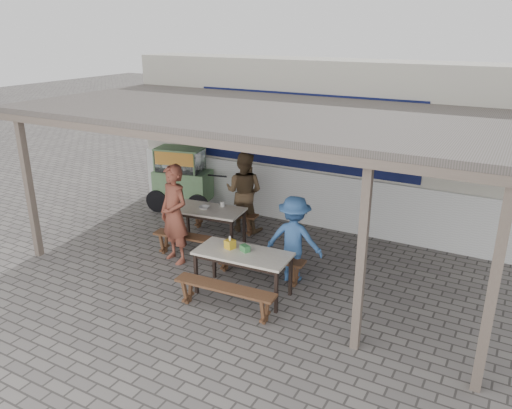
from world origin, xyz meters
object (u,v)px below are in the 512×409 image
object	(u,v)px
tissue_box	(230,244)
condiment_jar	(222,204)
donation_box	(245,248)
vendor_cart	(182,177)
table_left	(208,213)
table_right	(243,257)
bench_left_wall	(224,216)
bench_right_street	(225,292)
patron_street_side	(174,214)
patron_wall_side	(244,192)
condiment_bowl	(204,208)
bench_right_wall	(259,260)
patron_right_table	(294,239)
bench_left_street	(192,242)

from	to	relation	value
tissue_box	condiment_jar	xyz separation A→B (m)	(-1.18, 1.62, -0.02)
donation_box	vendor_cart	bearing A→B (deg)	140.41
table_left	table_right	distance (m)	2.14
bench_left_wall	bench_right_street	distance (m)	3.23
table_left	patron_street_side	distance (m)	0.97
patron_street_side	patron_wall_side	world-z (taller)	patron_street_side
condiment_bowl	tissue_box	bearing A→B (deg)	-43.11
bench_right_street	patron_wall_side	size ratio (longest dim) A/B	0.96
bench_right_wall	patron_street_side	size ratio (longest dim) A/B	0.89
patron_wall_side	condiment_bowl	size ratio (longest dim) A/B	8.23
patron_street_side	condiment_jar	bearing A→B (deg)	94.28
bench_left_wall	donation_box	distance (m)	2.71
patron_street_side	patron_wall_side	size ratio (longest dim) A/B	1.08
bench_right_street	patron_right_table	world-z (taller)	patron_right_table
table_right	bench_right_street	distance (m)	0.70
table_right	condiment_jar	size ratio (longest dim) A/B	15.43
bench_right_wall	condiment_bowl	xyz separation A→B (m)	(-1.64, 0.75, 0.43)
bench_right_street	donation_box	xyz separation A→B (m)	(-0.03, 0.67, 0.46)
bench_right_wall	patron_right_table	bearing A→B (deg)	20.57
bench_left_street	tissue_box	bearing A→B (deg)	-34.72
bench_right_street	patron_right_table	xyz separation A→B (m)	(0.46, 1.48, 0.41)
tissue_box	table_right	bearing A→B (deg)	-7.76
bench_left_street	vendor_cart	xyz separation A→B (m)	(-1.76, 2.08, 0.48)
condiment_jar	table_right	bearing A→B (deg)	-48.94
patron_right_table	bench_right_wall	bearing A→B (deg)	16.34
bench_left_street	donation_box	world-z (taller)	donation_box
table_left	patron_street_side	xyz separation A→B (m)	(-0.10, -0.93, 0.25)
table_left	donation_box	size ratio (longest dim) A/B	9.65
bench_right_street	condiment_jar	size ratio (longest dim) A/B	16.14
patron_street_side	tissue_box	xyz separation A→B (m)	(1.46, -0.43, -0.11)
bench_right_street	condiment_jar	world-z (taller)	condiment_jar
table_left	patron_street_side	world-z (taller)	patron_street_side
patron_wall_side	patron_right_table	xyz separation A→B (m)	(1.87, -1.54, -0.10)
bench_left_street	condiment_jar	size ratio (longest dim) A/B	14.95
tissue_box	bench_left_wall	bearing A→B (deg)	125.00
table_right	patron_street_side	bearing A→B (deg)	161.00
patron_wall_side	donation_box	distance (m)	2.72
vendor_cart	patron_right_table	bearing A→B (deg)	-38.53
bench_right_wall	condiment_jar	distance (m)	1.81
patron_right_table	donation_box	xyz separation A→B (m)	(-0.49, -0.81, 0.04)
bench_right_wall	tissue_box	size ratio (longest dim) A/B	11.54
bench_right_street	vendor_cart	distance (m)	4.77
bench_left_street	bench_right_street	size ratio (longest dim) A/B	0.93
table_right	donation_box	size ratio (longest dim) A/B	10.25
bench_right_wall	condiment_bowl	bearing A→B (deg)	151.77
bench_left_street	bench_right_street	distance (m)	2.05
patron_right_table	bench_left_street	bearing A→B (deg)	-3.35
table_left	table_right	xyz separation A→B (m)	(1.62, -1.40, 0.00)
patron_wall_side	condiment_bowl	xyz separation A→B (m)	(-0.31, -1.03, -0.08)
bench_left_street	bench_right_street	bearing A→B (deg)	-47.08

